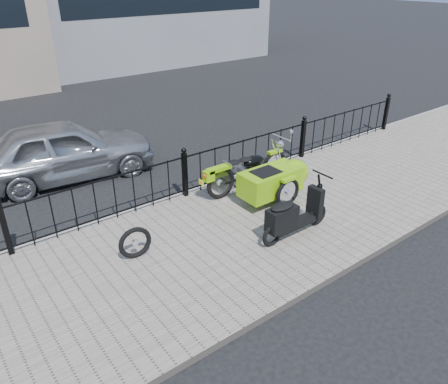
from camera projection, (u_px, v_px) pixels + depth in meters
ground at (223, 226)px, 8.40m from camera, size 120.00×120.00×0.00m
sidewalk at (239, 234)px, 8.02m from camera, size 30.00×3.80×0.12m
curb at (182, 195)px, 9.39m from camera, size 30.00×0.10×0.12m
iron_fence at (185, 175)px, 9.05m from camera, size 14.11×0.11×1.08m
motorcycle_sidecar at (273, 176)px, 8.98m from camera, size 2.28×1.47×0.98m
scooter at (292, 217)px, 7.65m from camera, size 1.57×0.46×1.06m
spare_tire at (135, 243)px, 7.16m from camera, size 0.57×0.13×0.57m
sedan_car at (64, 150)px, 10.02m from camera, size 4.22×2.11×1.38m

